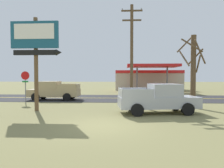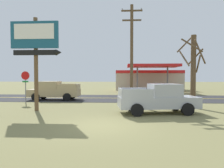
% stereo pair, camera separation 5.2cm
% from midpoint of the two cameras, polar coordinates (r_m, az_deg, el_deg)
% --- Properties ---
extents(ground_plane, '(180.00, 180.00, 0.00)m').
position_cam_midpoint_polar(ground_plane, '(10.33, -2.50, -11.63)').
color(ground_plane, olive).
extents(road_asphalt, '(140.00, 8.00, 0.02)m').
position_cam_midpoint_polar(road_asphalt, '(23.13, 0.79, -4.00)').
color(road_asphalt, '#2B2B2D').
rests_on(road_asphalt, ground).
extents(road_centre_line, '(126.00, 0.20, 0.01)m').
position_cam_midpoint_polar(road_centre_line, '(23.13, 0.79, -3.96)').
color(road_centre_line, gold).
rests_on(road_centre_line, road_asphalt).
extents(motel_sign, '(3.61, 0.54, 6.62)m').
position_cam_midpoint_polar(motel_sign, '(15.49, -20.45, 10.17)').
color(motel_sign, brown).
rests_on(motel_sign, ground).
extents(stop_sign, '(0.80, 0.08, 2.95)m').
position_cam_midpoint_polar(stop_sign, '(20.16, -23.04, 0.70)').
color(stop_sign, slate).
rests_on(stop_sign, ground).
extents(utility_pole, '(1.78, 0.26, 8.52)m').
position_cam_midpoint_polar(utility_pole, '(17.55, 5.62, 8.90)').
color(utility_pole, brown).
rests_on(utility_pole, ground).
extents(bare_tree, '(2.10, 2.31, 5.95)m').
position_cam_midpoint_polar(bare_tree, '(17.13, 21.86, 3.99)').
color(bare_tree, brown).
rests_on(bare_tree, ground).
extents(gas_station, '(12.00, 11.50, 4.40)m').
position_cam_midpoint_polar(gas_station, '(38.88, 10.14, 1.27)').
color(gas_station, beige).
rests_on(gas_station, ground).
extents(pickup_silver_parked_on_lawn, '(5.43, 2.80, 1.96)m').
position_cam_midpoint_polar(pickup_silver_parked_on_lawn, '(13.97, 13.04, -4.08)').
color(pickup_silver_parked_on_lawn, '#A8AAAF').
rests_on(pickup_silver_parked_on_lawn, ground).
extents(pickup_tan_on_road, '(5.20, 2.24, 1.96)m').
position_cam_midpoint_polar(pickup_tan_on_road, '(22.28, -15.91, -1.85)').
color(pickup_tan_on_road, tan).
rests_on(pickup_tan_on_road, ground).
extents(car_black_near_lane, '(4.20, 2.00, 1.64)m').
position_cam_midpoint_polar(car_black_near_lane, '(25.39, 12.94, -1.65)').
color(car_black_near_lane, black).
rests_on(car_black_near_lane, ground).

